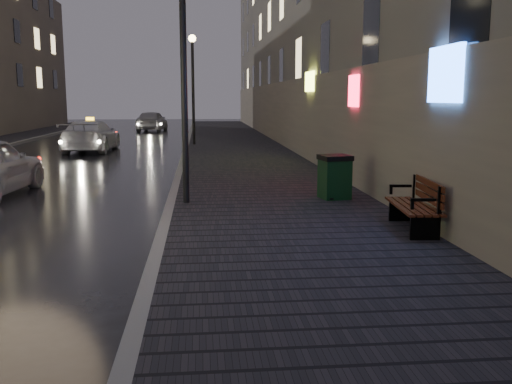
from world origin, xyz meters
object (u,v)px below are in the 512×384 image
at_px(lamp_near, 183,47).
at_px(taxi_mid, 91,136).
at_px(trash_bin, 335,176).
at_px(lamp_far, 193,76).
at_px(bench, 417,204).
at_px(car_far, 152,121).

distance_m(lamp_near, taxi_mid, 15.21).
xyz_separation_m(lamp_near, trash_bin, (3.36, 0.18, -2.83)).
bearing_deg(lamp_far, taxi_mid, -159.01).
height_order(trash_bin, taxi_mid, taxi_mid).
relative_size(bench, car_far, 0.41).
bearing_deg(taxi_mid, bench, 118.64).
height_order(bench, trash_bin, trash_bin).
relative_size(lamp_near, taxi_mid, 1.08).
bearing_deg(car_far, taxi_mid, 91.21).
xyz_separation_m(lamp_far, trash_bin, (3.36, -15.82, -2.83)).
relative_size(bench, trash_bin, 1.81).
distance_m(bench, car_far, 33.85).
bearing_deg(lamp_near, lamp_far, 90.00).
distance_m(lamp_far, taxi_mid, 5.71).
distance_m(lamp_far, trash_bin, 16.42).
bearing_deg(car_far, trash_bin, 108.89).
height_order(bench, taxi_mid, taxi_mid).
xyz_separation_m(lamp_near, taxi_mid, (-4.66, 14.21, -2.78)).
bearing_deg(bench, trash_bin, 107.88).
bearing_deg(taxi_mid, lamp_near, 109.96).
xyz_separation_m(lamp_near, lamp_far, (0.00, 16.00, 0.00)).
height_order(lamp_far, taxi_mid, lamp_far).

